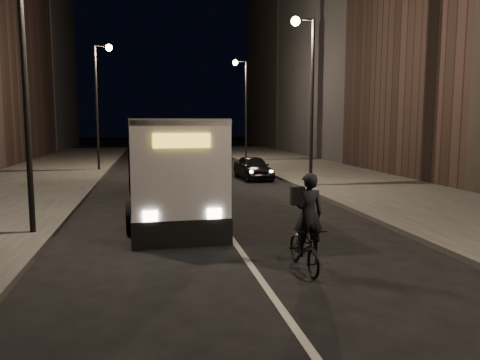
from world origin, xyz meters
name	(u,v)px	position (x,y,z in m)	size (l,w,h in m)	color
ground	(253,268)	(0.00, 0.00, 0.00)	(180.00, 180.00, 0.00)	black
sidewalk_right	(348,180)	(8.50, 14.00, 0.08)	(7.00, 70.00, 0.16)	#31312F
sidewalk_left	(20,189)	(-8.50, 14.00, 0.08)	(7.00, 70.00, 0.16)	#31312F
building_row_right	(369,35)	(16.00, 27.50, 10.50)	(8.00, 61.00, 21.00)	black
streetlight_right_mid	(307,79)	(5.33, 12.00, 5.36)	(1.20, 0.44, 8.12)	black
streetlight_right_far	(243,96)	(5.33, 28.00, 5.36)	(1.20, 0.44, 8.12)	black
streetlight_left_near	(33,47)	(-5.33, 4.00, 5.36)	(1.20, 0.44, 8.12)	black
streetlight_left_far	(100,90)	(-5.33, 22.00, 5.36)	(1.20, 0.44, 8.12)	black
city_bus	(167,159)	(-1.60, 8.32, 1.85)	(3.24, 12.68, 3.39)	white
cyclist_on_bicycle	(305,238)	(1.12, -0.36, 0.74)	(0.68, 1.93, 2.22)	black
car_near	(253,167)	(3.60, 16.20, 0.68)	(1.60, 3.98, 1.35)	black
car_mid	(170,157)	(-0.80, 25.56, 0.68)	(1.45, 4.16, 1.37)	#3A3A3D
car_far	(180,147)	(0.80, 37.90, 0.70)	(1.97, 4.85, 1.41)	black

